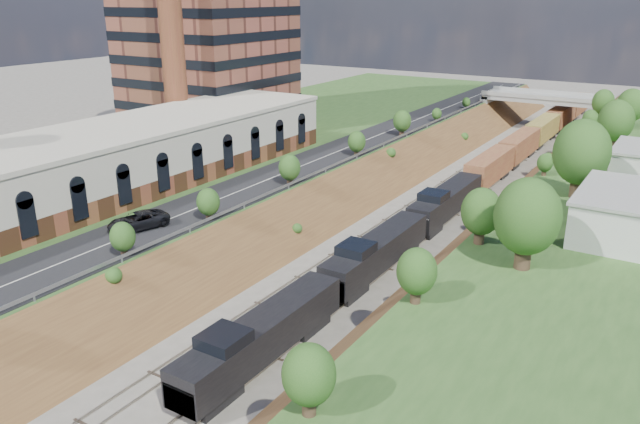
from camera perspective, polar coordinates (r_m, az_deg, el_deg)
platform_left at (r=93.98m, az=-9.53°, el=4.56°), size 44.00×180.00×5.00m
embankment_left at (r=82.32m, az=2.21°, el=0.87°), size 10.00×180.00×10.00m
embankment_right at (r=74.61m, az=17.04°, el=-1.99°), size 10.00×180.00×10.00m
rail_left_track at (r=78.71m, az=7.52°, el=-0.09°), size 1.58×180.00×0.18m
rail_right_track at (r=76.87m, az=11.04°, el=-0.77°), size 1.58×180.00×0.18m
road at (r=83.10m, az=-0.45°, el=4.70°), size 8.00×180.00×0.10m
guardrail at (r=80.76m, az=1.94°, el=4.62°), size 0.10×171.00×0.70m
commercial_building at (r=74.16m, az=-18.03°, el=4.69°), size 14.30×62.30×7.00m
smokestack at (r=90.12m, az=-13.62°, el=18.16°), size 3.20×3.20×40.00m
overpass at (r=134.48m, az=19.93°, el=9.16°), size 24.50×8.30×7.40m
white_building_near at (r=63.02m, az=26.63°, el=-0.39°), size 9.00×12.00×4.00m
tree_right_large at (r=51.83m, az=18.43°, el=-0.46°), size 5.25×5.25×7.61m
tree_left_crest at (r=51.84m, az=-21.11°, el=-3.56°), size 2.45×2.45×3.55m
freight_train at (r=98.76m, az=16.39°, el=4.76°), size 2.92×133.62×4.55m
suv at (r=61.03m, az=-16.29°, el=-0.76°), size 4.21×6.23×1.59m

